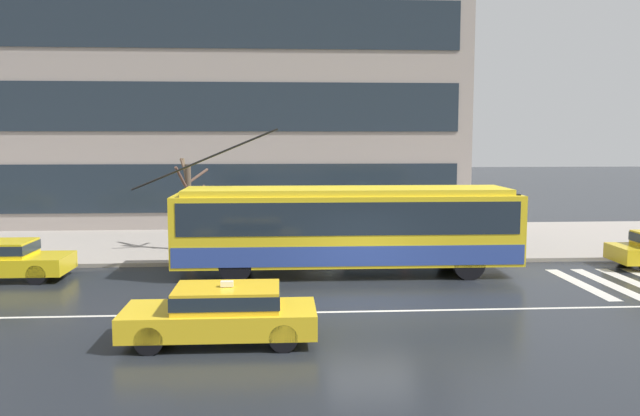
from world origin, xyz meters
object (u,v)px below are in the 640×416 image
at_px(bus_shelter, 291,207).
at_px(street_tree_bare, 189,199).
at_px(trolleybus, 347,227).
at_px(pedestrian_approaching_curb, 404,209).
at_px(taxi_oncoming_near, 223,311).
at_px(pedestrian_at_shelter, 247,234).

height_order(bus_shelter, street_tree_bare, street_tree_bare).
bearing_deg(bus_shelter, street_tree_bare, 163.08).
xyz_separation_m(trolleybus, bus_shelter, (-1.80, 3.09, 0.33)).
relative_size(trolleybus, pedestrian_approaching_curb, 6.48).
distance_m(taxi_oncoming_near, street_tree_bare, 11.73).
relative_size(trolleybus, bus_shelter, 3.23).
height_order(trolleybus, bus_shelter, trolleybus).
relative_size(pedestrian_at_shelter, street_tree_bare, 0.44).
distance_m(taxi_oncoming_near, pedestrian_approaching_curb, 12.67).
distance_m(pedestrian_at_shelter, street_tree_bare, 3.42).
xyz_separation_m(pedestrian_at_shelter, street_tree_bare, (-2.39, 2.20, 1.08)).
bearing_deg(pedestrian_approaching_curb, bus_shelter, -170.24).
height_order(pedestrian_approaching_curb, street_tree_bare, street_tree_bare).
height_order(trolleybus, taxi_oncoming_near, trolleybus).
xyz_separation_m(bus_shelter, pedestrian_approaching_curb, (4.51, 0.78, -0.20)).
relative_size(trolleybus, taxi_oncoming_near, 2.95).
bearing_deg(pedestrian_at_shelter, street_tree_bare, 137.38).
height_order(bus_shelter, pedestrian_at_shelter, bus_shelter).
bearing_deg(pedestrian_approaching_curb, taxi_oncoming_near, -119.80).
height_order(pedestrian_at_shelter, pedestrian_approaching_curb, pedestrian_approaching_curb).
bearing_deg(pedestrian_at_shelter, taxi_oncoming_near, -90.71).
bearing_deg(street_tree_bare, trolleybus, -36.48).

